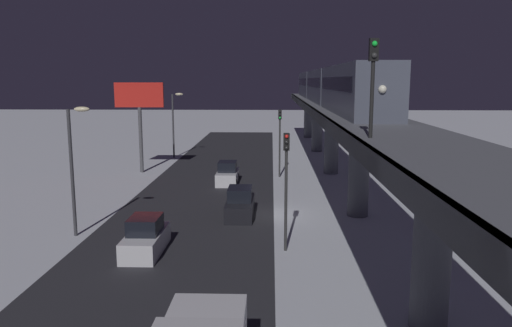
# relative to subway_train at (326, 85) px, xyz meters

# --- Properties ---
(ground_plane) EXTENTS (240.00, 240.00, 0.00)m
(ground_plane) POSITION_rel_subway_train_xyz_m (6.00, 21.51, -8.56)
(ground_plane) COLOR silver
(avenue_asphalt) EXTENTS (11.00, 108.07, 0.01)m
(avenue_asphalt) POSITION_rel_subway_train_xyz_m (11.21, 21.51, -8.56)
(avenue_asphalt) COLOR #28282D
(avenue_asphalt) RESTS_ON ground_plane
(elevated_railway) EXTENTS (5.00, 108.07, 6.79)m
(elevated_railway) POSITION_rel_subway_train_xyz_m (0.09, 21.51, -2.70)
(elevated_railway) COLOR slate
(elevated_railway) RESTS_ON ground_plane
(subway_train) EXTENTS (2.94, 55.47, 3.40)m
(subway_train) POSITION_rel_subway_train_xyz_m (0.00, 0.00, 0.00)
(subway_train) COLOR #4C5160
(subway_train) RESTS_ON elevated_railway
(rail_signal) EXTENTS (0.36, 0.41, 4.00)m
(rail_signal) POSITION_rel_subway_train_xyz_m (1.83, 34.07, 0.95)
(rail_signal) COLOR black
(rail_signal) RESTS_ON elevated_railway
(sedan_white) EXTENTS (1.91, 4.16, 1.97)m
(sedan_white) POSITION_rel_subway_train_xyz_m (9.81, 11.14, -7.78)
(sedan_white) COLOR silver
(sedan_white) RESTS_ON ground_plane
(sedan_white_2) EXTENTS (1.80, 4.36, 1.97)m
(sedan_white_2) POSITION_rel_subway_train_xyz_m (12.61, 29.23, -7.77)
(sedan_white_2) COLOR silver
(sedan_white_2) RESTS_ON ground_plane
(sedan_black) EXTENTS (1.80, 4.64, 1.97)m
(sedan_black) POSITION_rel_subway_train_xyz_m (8.01, 21.86, -7.77)
(sedan_black) COLOR black
(sedan_black) RESTS_ON ground_plane
(traffic_light_near) EXTENTS (0.32, 0.44, 6.40)m
(traffic_light_near) POSITION_rel_subway_train_xyz_m (5.11, 28.74, -4.37)
(traffic_light_near) COLOR #2D2D2D
(traffic_light_near) RESTS_ON ground_plane
(traffic_light_mid) EXTENTS (0.32, 0.44, 6.40)m
(traffic_light_mid) POSITION_rel_subway_train_xyz_m (5.11, 8.05, -4.37)
(traffic_light_mid) COLOR #2D2D2D
(traffic_light_mid) RESTS_ON ground_plane
(commercial_billboard) EXTENTS (4.80, 0.36, 8.90)m
(commercial_billboard) POSITION_rel_subway_train_xyz_m (18.86, 6.10, -1.74)
(commercial_billboard) COLOR #4C4C51
(commercial_billboard) RESTS_ON ground_plane
(street_lamp_near) EXTENTS (1.35, 0.44, 7.65)m
(street_lamp_near) POSITION_rel_subway_train_xyz_m (17.29, 26.51, -3.75)
(street_lamp_near) COLOR #38383D
(street_lamp_near) RESTS_ON ground_plane
(street_lamp_far) EXTENTS (1.35, 0.44, 7.65)m
(street_lamp_far) POSITION_rel_subway_train_xyz_m (17.29, -3.49, -3.75)
(street_lamp_far) COLOR #38383D
(street_lamp_far) RESTS_ON ground_plane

